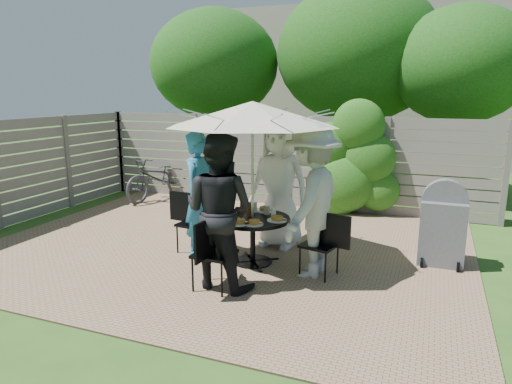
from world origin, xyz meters
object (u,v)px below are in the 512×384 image
at_px(person_back, 279,185).
at_px(person_left, 201,194).
at_px(person_right, 311,201).
at_px(coffee_cup, 267,210).
at_px(bicycle, 158,177).
at_px(bbq_grill, 443,226).
at_px(plate_left, 230,212).
at_px(chair_right, 320,257).
at_px(plate_back, 265,210).
at_px(person_front, 219,211).
at_px(chair_back, 282,227).
at_px(plate_front, 239,222).
at_px(plate_right, 277,219).
at_px(chair_left, 194,235).
at_px(syrup_jug, 250,210).
at_px(plate_extra, 254,223).
at_px(glass_right, 274,213).
at_px(umbrella, 252,114).
at_px(glass_left, 232,212).
at_px(chair_front, 214,268).
at_px(glass_back, 255,207).
at_px(patio_table, 253,231).

distance_m(person_back, person_left, 1.18).
xyz_separation_m(person_right, coffee_cup, (-0.70, 0.30, -0.26)).
bearing_deg(person_right, bicycle, -118.62).
height_order(person_left, bicycle, person_left).
bearing_deg(bbq_grill, bicycle, 161.25).
bearing_deg(plate_left, chair_right, -6.42).
xyz_separation_m(plate_back, bbq_grill, (2.34, 0.54, -0.14)).
bearing_deg(person_front, chair_back, -89.97).
height_order(plate_front, plate_right, same).
bearing_deg(chair_left, bicycle, 136.64).
bearing_deg(syrup_jug, chair_right, -9.23).
relative_size(person_left, syrup_jug, 11.01).
xyz_separation_m(coffee_cup, bicycle, (-3.47, 2.62, -0.23)).
relative_size(plate_extra, bicycle, 0.13).
distance_m(person_front, plate_left, 0.94).
xyz_separation_m(person_back, bicycle, (-3.44, 2.00, -0.47)).
xyz_separation_m(plate_right, bbq_grill, (2.02, 0.93, -0.14)).
bearing_deg(person_front, person_back, -90.00).
bearing_deg(bbq_grill, person_left, -166.07).
distance_m(chair_left, glass_right, 1.31).
xyz_separation_m(plate_right, glass_right, (-0.09, 0.12, 0.05)).
xyz_separation_m(person_right, plate_front, (-0.86, -0.27, -0.29)).
distance_m(bicycle, bbq_grill, 6.04).
distance_m(person_front, syrup_jug, 0.90).
xyz_separation_m(umbrella, coffee_cup, (0.12, 0.21, -1.31)).
height_order(glass_left, glass_right, same).
bearing_deg(umbrella, chair_front, -96.27).
xyz_separation_m(chair_back, chair_right, (0.85, -1.07, 0.00)).
xyz_separation_m(chair_right, glass_back, (-1.03, 0.38, 0.47)).
xyz_separation_m(plate_left, glass_right, (0.63, 0.04, 0.05)).
bearing_deg(bicycle, glass_right, -27.45).
bearing_deg(syrup_jug, plate_right, -13.14).
xyz_separation_m(chair_right, coffee_cup, (-0.83, 0.32, 0.46)).
relative_size(umbrella, bbq_grill, 2.11).
relative_size(chair_right, plate_right, 3.26).
height_order(chair_back, glass_right, chair_back).
relative_size(plate_back, plate_right, 1.00).
bearing_deg(plate_right, chair_left, 173.66).
relative_size(plate_extra, bbq_grill, 0.20).
height_order(umbrella, glass_right, umbrella).
height_order(chair_back, plate_left, chair_back).
bearing_deg(patio_table, glass_right, 15.65).
xyz_separation_m(chair_left, plate_right, (1.32, -0.15, 0.41)).
bearing_deg(glass_back, person_left, -166.65).
height_order(person_back, plate_extra, person_back).
bearing_deg(chair_back, bbq_grill, 91.51).
bearing_deg(plate_right, coffee_cup, 133.42).
bearing_deg(chair_front, chair_back, -4.96).
relative_size(umbrella, plate_left, 9.56).
height_order(person_left, glass_right, person_left).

